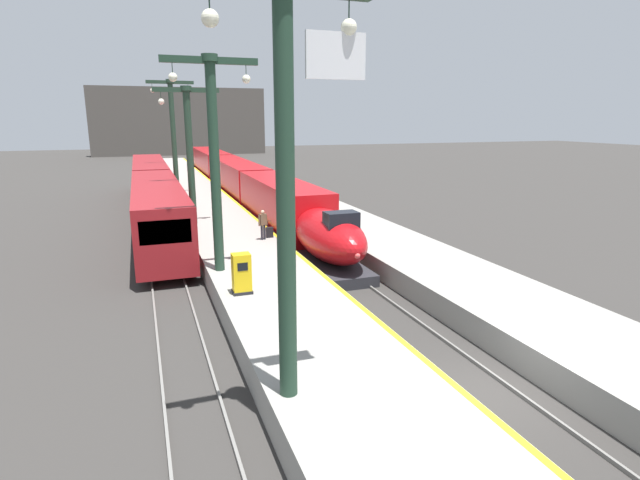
# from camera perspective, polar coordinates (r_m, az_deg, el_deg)

# --- Properties ---
(ground_plane) EXTENTS (260.00, 260.00, 0.00)m
(ground_plane) POSITION_cam_1_polar(r_m,az_deg,el_deg) (15.90, 18.53, -16.18)
(ground_plane) COLOR #33302D
(platform_left) EXTENTS (4.80, 110.00, 1.05)m
(platform_left) POSITION_cam_1_polar(r_m,az_deg,el_deg) (36.42, -11.60, 2.00)
(platform_left) COLOR gray
(platform_left) RESTS_ON ground
(platform_right) EXTENTS (4.80, 110.00, 1.05)m
(platform_right) POSITION_cam_1_polar(r_m,az_deg,el_deg) (38.36, 0.46, 2.87)
(platform_right) COLOR gray
(platform_right) RESTS_ON ground
(platform_left_safety_stripe) EXTENTS (0.20, 107.80, 0.01)m
(platform_left_safety_stripe) POSITION_cam_1_polar(r_m,az_deg,el_deg) (36.70, -8.11, 3.08)
(platform_left_safety_stripe) COLOR yellow
(platform_left_safety_stripe) RESTS_ON platform_left
(rail_main_left) EXTENTS (0.08, 110.00, 0.12)m
(rail_main_left) POSITION_cam_1_polar(r_m,az_deg,el_deg) (39.74, -7.44, 2.45)
(rail_main_left) COLOR slate
(rail_main_left) RESTS_ON ground
(rail_main_right) EXTENTS (0.08, 110.00, 0.12)m
(rail_main_right) POSITION_cam_1_polar(r_m,az_deg,el_deg) (40.07, -5.34, 2.60)
(rail_main_right) COLOR slate
(rail_main_right) RESTS_ON ground
(rail_secondary_left) EXTENTS (0.08, 110.00, 0.12)m
(rail_secondary_left) POSITION_cam_1_polar(r_m,az_deg,el_deg) (38.88, -19.18, 1.55)
(rail_secondary_left) COLOR slate
(rail_secondary_left) RESTS_ON ground
(rail_secondary_right) EXTENTS (0.08, 110.00, 0.12)m
(rail_secondary_right) POSITION_cam_1_polar(r_m,az_deg,el_deg) (38.91, -16.97, 1.73)
(rail_secondary_right) COLOR slate
(rail_secondary_right) RESTS_ON ground
(highspeed_train_main) EXTENTS (2.92, 57.21, 3.60)m
(highspeed_train_main) POSITION_cam_1_polar(r_m,az_deg,el_deg) (49.00, -9.12, 6.76)
(highspeed_train_main) COLOR #B20F14
(highspeed_train_main) RESTS_ON ground
(regional_train_adjacent) EXTENTS (2.85, 36.60, 3.80)m
(regional_train_adjacent) POSITION_cam_1_polar(r_m,az_deg,el_deg) (41.54, -18.44, 5.25)
(regional_train_adjacent) COLOR maroon
(regional_train_adjacent) RESTS_ON ground
(station_column_near) EXTENTS (4.00, 0.68, 9.57)m
(station_column_near) POSITION_cam_1_polar(r_m,az_deg,el_deg) (11.32, -3.74, 9.36)
(station_column_near) COLOR #1E3828
(station_column_near) RESTS_ON platform_left
(station_column_mid) EXTENTS (4.00, 0.68, 9.24)m
(station_column_mid) POSITION_cam_1_polar(r_m,az_deg,el_deg) (22.21, -11.99, 10.49)
(station_column_mid) COLOR #1E3828
(station_column_mid) RESTS_ON platform_left
(station_column_far) EXTENTS (4.00, 0.68, 8.60)m
(station_column_far) POSITION_cam_1_polar(r_m,az_deg,el_deg) (33.02, -14.66, 10.72)
(station_column_far) COLOR #1E3828
(station_column_far) RESTS_ON platform_left
(station_column_distant) EXTENTS (4.00, 0.68, 9.93)m
(station_column_distant) POSITION_cam_1_polar(r_m,az_deg,el_deg) (46.97, -16.38, 12.24)
(station_column_distant) COLOR #1E3828
(station_column_distant) RESTS_ON platform_left
(passenger_near_edge) EXTENTS (0.55, 0.33, 1.69)m
(passenger_near_edge) POSITION_cam_1_polar(r_m,az_deg,el_deg) (28.28, -6.52, 2.00)
(passenger_near_edge) COLOR #23232D
(passenger_near_edge) RESTS_ON platform_left
(rolling_suitcase) EXTENTS (0.40, 0.22, 0.98)m
(rolling_suitcase) POSITION_cam_1_polar(r_m,az_deg,el_deg) (28.91, -5.76, 0.88)
(rolling_suitcase) COLOR black
(rolling_suitcase) RESTS_ON platform_left
(ticket_machine_yellow) EXTENTS (0.76, 0.62, 1.60)m
(ticket_machine_yellow) POSITION_cam_1_polar(r_m,az_deg,el_deg) (19.78, -8.90, -3.95)
(ticket_machine_yellow) COLOR yellow
(ticket_machine_yellow) RESTS_ON platform_left
(terminus_back_wall) EXTENTS (36.00, 2.00, 14.00)m
(terminus_back_wall) POSITION_cam_1_polar(r_m,az_deg,el_deg) (112.97, -15.59, 12.85)
(terminus_back_wall) COLOR #4C4742
(terminus_back_wall) RESTS_ON ground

